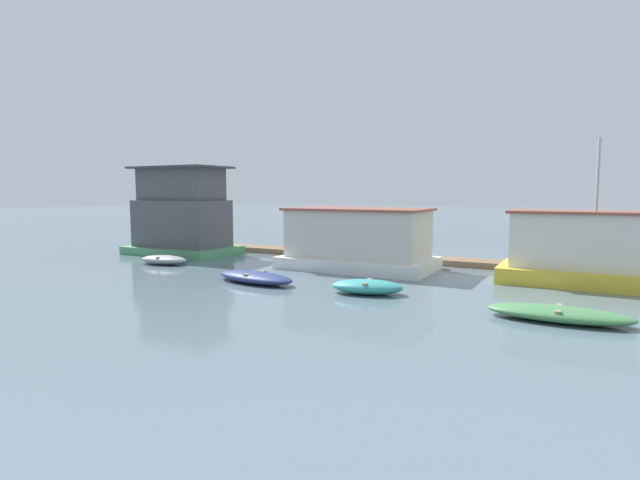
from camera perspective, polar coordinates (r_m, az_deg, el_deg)
The scene contains 11 objects.
ground_plane at distance 25.17m, azimuth 1.08°, elevation -2.98°, with size 200.00×200.00×0.00m, color slate.
dock_walkway at distance 28.21m, azimuth 4.26°, elevation -1.75°, with size 33.80×1.66×0.30m, color brown.
houseboat_green at distance 30.95m, azimuth -15.53°, elevation 2.78°, with size 6.28×3.97×5.20m.
houseboat_white at distance 24.25m, azimuth 4.36°, elevation 0.00°, with size 7.24×4.08×2.94m.
houseboat_yellow at distance 22.75m, azimuth 26.87°, elevation -1.06°, with size 5.50×3.39×5.85m.
dinghy_grey at distance 26.92m, azimuth -17.40°, elevation -2.17°, with size 2.78×1.59×0.46m.
dinghy_navy at distance 20.71m, azimuth -7.42°, elevation -4.24°, with size 4.00×1.99×0.46m.
dinghy_teal at distance 18.45m, azimuth 5.41°, elevation -5.33°, with size 2.87×1.91×0.53m.
dinghy_green at distance 16.13m, azimuth 25.60°, elevation -7.62°, with size 3.97×1.47×0.44m.
mooring_post_near_right at distance 33.65m, azimuth -14.78°, elevation 0.36°, with size 0.31×0.31×1.57m, color #846B4C.
mooring_post_far_right at distance 24.70m, azimuth 30.93°, elevation -1.86°, with size 0.29×0.29×1.78m, color brown.
Camera 1 is at (11.34, -22.15, 3.76)m, focal length 28.00 mm.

